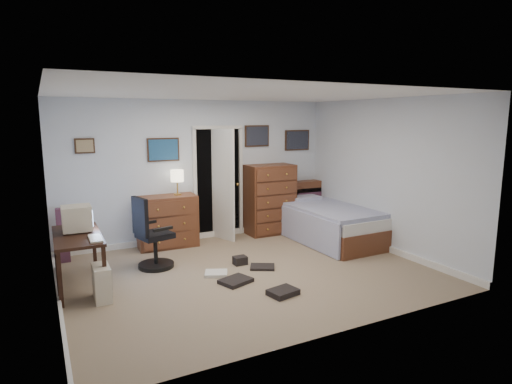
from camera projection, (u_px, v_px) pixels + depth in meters
floor at (249, 273)px, 6.13m from camera, size 5.00×4.00×0.02m
computer_desk at (71, 247)px, 5.47m from camera, size 0.59×1.24×0.71m
crt_monitor at (77, 218)px, 5.59m from camera, size 0.37×0.35×0.34m
keyboard at (95, 238)px, 5.25m from camera, size 0.15×0.38×0.02m
pc_tower at (102, 283)px, 5.17m from camera, size 0.20×0.40×0.43m
office_chair at (151, 241)px, 6.23m from camera, size 0.63×0.63×1.08m
media_stack at (63, 235)px, 6.52m from camera, size 0.17×0.17×0.83m
low_dresser at (167, 221)px, 7.30m from camera, size 1.02×0.55×0.88m
table_lamp at (177, 177)px, 7.27m from camera, size 0.23×0.23×0.43m
doorway at (212, 181)px, 8.11m from camera, size 0.96×1.12×2.05m
tall_dresser at (270, 199)px, 8.14m from camera, size 0.90×0.53×1.32m
headboard_bookcase at (313, 202)px, 8.75m from camera, size 1.05×0.32×0.93m
bed at (328, 223)px, 7.67m from camera, size 1.17×2.12×0.69m
wall_posters at (229, 142)px, 7.83m from camera, size 4.38×0.04×0.60m
floor_clutter at (249, 277)px, 5.86m from camera, size 1.13×1.52×0.12m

